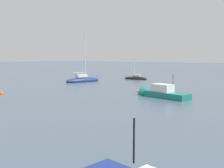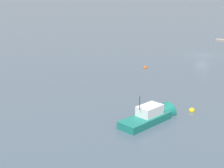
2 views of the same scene
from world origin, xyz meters
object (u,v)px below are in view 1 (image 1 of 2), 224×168
Objects in this scene: mooring_buoy_mid at (1,93)px; sailboat_black_near at (136,78)px; mooring_buoy_far at (139,91)px; sailboat_navy_mid at (83,80)px; motorboat_teal_far at (160,94)px.

sailboat_black_near is at bearing 178.31° from mooring_buoy_mid.
mooring_buoy_far is at bearing -157.71° from sailboat_black_near.
motorboat_teal_far is at bearing -7.79° from sailboat_navy_mid.
motorboat_teal_far reaches higher than mooring_buoy_mid.
motorboat_teal_far is at bearing 63.75° from mooring_buoy_far.
sailboat_navy_mid is at bearing 78.72° from motorboat_teal_far.
mooring_buoy_mid is 21.12m from mooring_buoy_far.
mooring_buoy_far is (6.72, 19.50, -0.31)m from sailboat_navy_mid.
sailboat_navy_mid reaches higher than mooring_buoy_mid.
sailboat_black_near is at bearing 49.63° from motorboat_teal_far.
mooring_buoy_mid is at bearing -65.12° from sailboat_navy_mid.
mooring_buoy_mid is at bearing 165.55° from sailboat_black_near.
mooring_buoy_far is (19.67, 13.80, -0.18)m from sailboat_black_near.
sailboat_black_near is 0.76× the size of sailboat_navy_mid.
sailboat_black_near is 13.11× the size of mooring_buoy_far.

